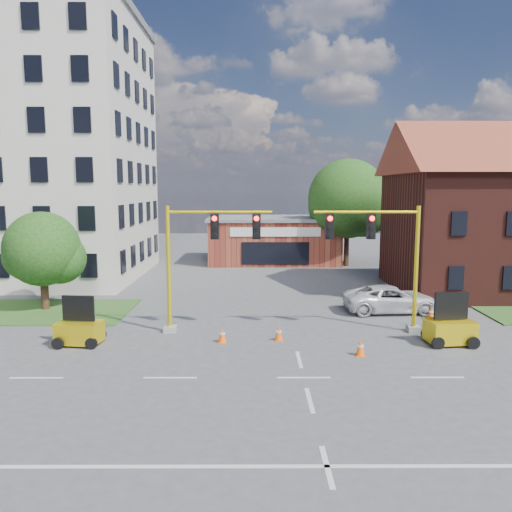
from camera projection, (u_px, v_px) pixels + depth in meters
name	position (u px, v px, depth m)	size (l,w,h in m)	color
ground	(304.00, 378.00, 18.63)	(120.00, 120.00, 0.00)	#48484B
lane_markings	(313.00, 413.00, 15.66)	(60.00, 36.00, 0.01)	silver
office_block	(22.00, 146.00, 38.89)	(18.40, 15.40, 20.60)	beige
brick_shop	(274.00, 239.00, 48.05)	(12.40, 8.40, 4.30)	maroon
tree_large	(351.00, 202.00, 44.70)	(7.46, 7.11, 9.65)	#351F13
tree_nw_front	(47.00, 251.00, 28.61)	(4.49, 4.28, 5.72)	#351F13
signal_mast_west	(202.00, 253.00, 24.03)	(5.30, 0.60, 6.20)	gray
signal_mast_east	(383.00, 253.00, 24.06)	(5.30, 0.60, 6.20)	gray
trailer_west	(79.00, 330.00, 22.50)	(2.04, 1.49, 2.16)	yellow
trailer_east	(450.00, 329.00, 22.56)	(2.14, 1.55, 2.28)	yellow
cone_a	(222.00, 335.00, 22.83)	(0.40, 0.40, 0.70)	#FF5C0D
cone_b	(279.00, 333.00, 23.14)	(0.40, 0.40, 0.70)	#FF5C0D
cone_c	(360.00, 348.00, 21.03)	(0.40, 0.40, 0.70)	#FF5C0D
cone_d	(431.00, 313.00, 26.88)	(0.40, 0.40, 0.70)	#FF5C0D
pickup_white	(392.00, 299.00, 28.45)	(2.50, 5.42, 1.51)	silver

